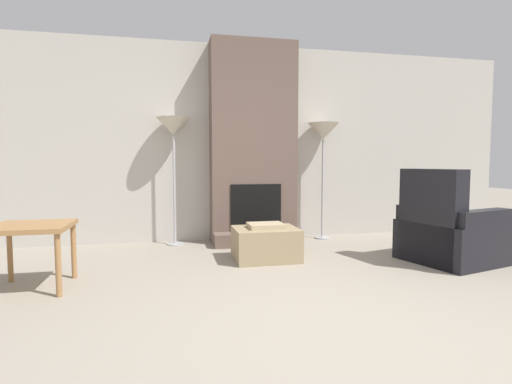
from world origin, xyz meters
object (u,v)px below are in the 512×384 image
object	(u,v)px
armchair	(446,234)
floor_lamp_right	(323,135)
ottoman	(266,243)
side_table	(32,234)
floor_lamp_left	(173,131)

from	to	relation	value
armchair	floor_lamp_right	xyz separation A→B (m)	(-0.77, 1.52, 1.12)
floor_lamp_right	ottoman	bearing A→B (deg)	-135.90
ottoman	floor_lamp_right	size ratio (longest dim) A/B	0.43
ottoman	armchair	world-z (taller)	armchair
side_table	armchair	bearing A→B (deg)	0.69
floor_lamp_left	floor_lamp_right	distance (m)	1.99
armchair	floor_lamp_right	distance (m)	2.04
side_table	floor_lamp_left	size ratio (longest dim) A/B	0.37
ottoman	floor_lamp_left	size ratio (longest dim) A/B	0.42
floor_lamp_left	side_table	bearing A→B (deg)	-126.70
armchair	floor_lamp_right	bearing A→B (deg)	12.03
ottoman	floor_lamp_right	bearing A→B (deg)	44.10
side_table	floor_lamp_right	bearing A→B (deg)	26.42
floor_lamp_left	armchair	bearing A→B (deg)	-28.88
armchair	floor_lamp_right	size ratio (longest dim) A/B	0.64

